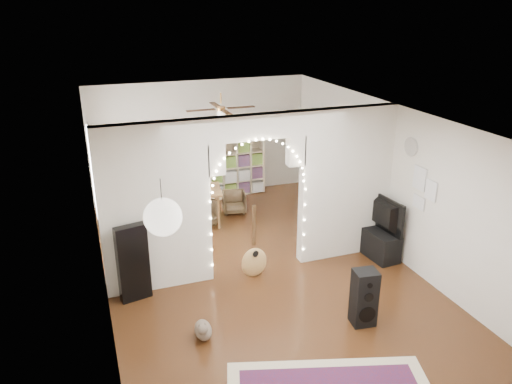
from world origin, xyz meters
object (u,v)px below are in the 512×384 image
object	(u,v)px
media_console	(375,242)
dining_chair_left	(199,212)
dining_table	(191,193)
floor_speaker	(364,298)
dining_chair_right	(234,202)
acoustic_guitar	(254,251)
bookcase	(236,166)

from	to	relation	value
media_console	dining_chair_left	bearing A→B (deg)	134.24
dining_table	dining_chair_left	distance (m)	0.44
floor_speaker	dining_chair_right	xyz separation A→B (m)	(-0.51, 4.48, -0.19)
floor_speaker	dining_table	distance (m)	4.45
acoustic_guitar	floor_speaker	distance (m)	2.03
media_console	dining_chair_right	bearing A→B (deg)	118.69
bookcase	dining_table	xyz separation A→B (m)	(-1.37, -1.32, -0.01)
media_console	bookcase	world-z (taller)	bookcase
media_console	dining_chair_right	xyz separation A→B (m)	(-1.82, 2.73, -0.02)
acoustic_guitar	bookcase	distance (m)	3.86
acoustic_guitar	bookcase	world-z (taller)	bookcase
acoustic_guitar	bookcase	bearing A→B (deg)	55.46
floor_speaker	dining_chair_left	xyz separation A→B (m)	(-1.38, 4.07, -0.14)
floor_speaker	dining_chair_right	world-z (taller)	floor_speaker
acoustic_guitar	dining_chair_right	distance (m)	2.79
acoustic_guitar	bookcase	xyz separation A→B (m)	(0.88, 3.75, 0.21)
floor_speaker	dining_table	world-z (taller)	floor_speaker
dining_chair_right	floor_speaker	bearing A→B (deg)	-72.02
floor_speaker	bookcase	world-z (taller)	bookcase
acoustic_guitar	dining_chair_right	bearing A→B (deg)	58.07
media_console	bookcase	xyz separation A→B (m)	(-1.45, 3.75, 0.44)
dining_chair_left	floor_speaker	bearing A→B (deg)	-93.23
bookcase	dining_table	size ratio (longest dim) A/B	1.05
dining_chair_left	acoustic_guitar	bearing A→B (deg)	-103.17
dining_chair_left	dining_chair_right	size ratio (longest dim) A/B	1.21
acoustic_guitar	dining_chair_left	distance (m)	2.36
dining_table	media_console	bearing A→B (deg)	-30.57
media_console	acoustic_guitar	bearing A→B (deg)	174.98
media_console	bookcase	size ratio (longest dim) A/B	0.72
floor_speaker	media_console	distance (m)	2.19
media_console	dining_chair_left	distance (m)	3.56
floor_speaker	dining_table	size ratio (longest dim) A/B	0.64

